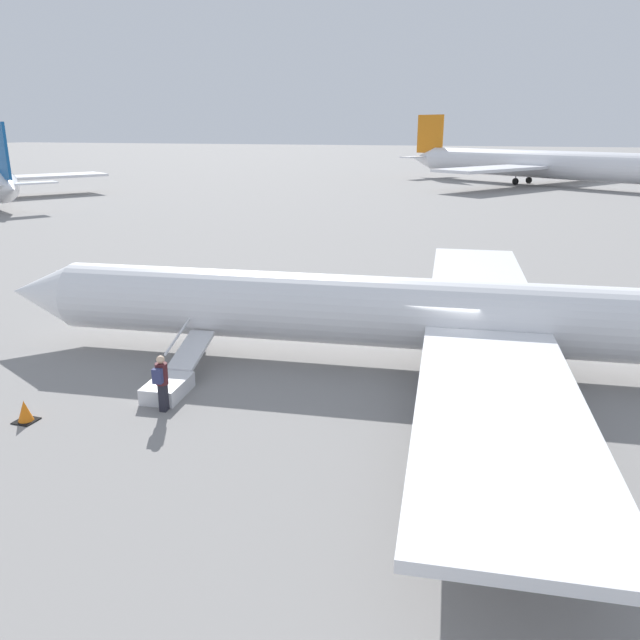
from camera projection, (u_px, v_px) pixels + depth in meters
name	position (u px, v px, depth m)	size (l,w,h in m)	color
ground_plane	(441.00, 367.00, 21.98)	(600.00, 600.00, 0.00)	gray
airplane_main	(473.00, 316.00, 21.23)	(34.02, 26.32, 6.51)	white
airplane_far_right	(544.00, 164.00, 91.33)	(46.89, 37.33, 10.34)	silver
boarding_stairs	(173.00, 380.00, 19.94)	(1.53, 4.11, 1.64)	silver
passenger	(162.00, 380.00, 18.30)	(0.36, 0.55, 1.74)	#23232D
traffic_cone_near_stairs	(25.00, 412.00, 17.84)	(0.59, 0.59, 0.64)	black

